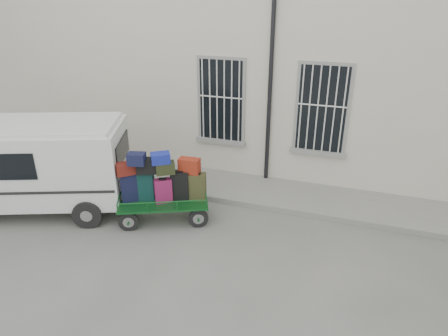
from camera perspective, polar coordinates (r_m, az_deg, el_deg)
The scene contains 5 objects.
ground at distance 9.25m, azimuth -4.03°, elevation -8.85°, with size 80.00×80.00×0.00m, color #5F605B.
building at distance 13.15m, azimuth 4.99°, elevation 15.23°, with size 24.00×5.15×6.00m.
sidewalk at distance 11.00m, azimuth 0.29°, elevation -2.59°, with size 24.00×1.70×0.15m, color gray.
luggage_cart at distance 9.26m, azimuth -8.93°, elevation -2.49°, with size 2.40×1.67×1.77m.
van at distance 10.57m, azimuth -25.78°, elevation 0.85°, with size 4.77×3.28×2.23m.
Camera 1 is at (3.06, -7.12, 5.05)m, focal length 32.00 mm.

